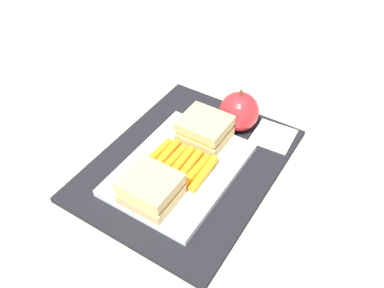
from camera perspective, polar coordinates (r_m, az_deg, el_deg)
The scene contains 8 objects.
ground_plane at distance 0.69m, azimuth -0.55°, elevation -3.11°, with size 2.40×2.40×0.00m, color #B7AD99.
lunchbag_mat at distance 0.69m, azimuth -0.55°, elevation -2.83°, with size 0.36×0.28×0.01m, color black.
food_tray at distance 0.67m, azimuth -1.71°, elevation -3.49°, with size 0.23×0.17×0.01m, color white.
sandwich_half_left at distance 0.61m, azimuth -5.85°, elevation -6.25°, with size 0.07×0.08×0.04m.
sandwich_half_right at distance 0.70m, azimuth 1.78°, elevation 2.07°, with size 0.07×0.08×0.04m.
carrot_sticks_bundle at distance 0.66m, azimuth -1.77°, elevation -2.75°, with size 0.08×0.10×0.02m.
apple at distance 0.73m, azimuth 6.61°, elevation 4.55°, with size 0.07×0.07×0.08m.
paper_napkin at distance 0.75m, azimuth 11.33°, elevation 1.09°, with size 0.07×0.07×0.00m, color white.
Camera 1 is at (-0.40, -0.26, 0.51)m, focal length 38.01 mm.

